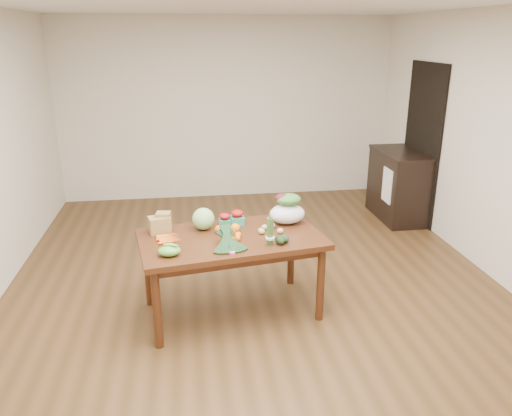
{
  "coord_description": "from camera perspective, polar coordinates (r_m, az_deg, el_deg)",
  "views": [
    {
      "loc": [
        -0.63,
        -4.58,
        2.44
      ],
      "look_at": [
        0.02,
        0.0,
        0.82
      ],
      "focal_mm": 35.0,
      "sensor_mm": 36.0,
      "label": 1
    }
  ],
  "objects": [
    {
      "name": "asparagus_bundle",
      "position": [
        4.18,
        1.61,
        -2.64
      ],
      "size": [
        0.1,
        0.13,
        0.26
      ],
      "primitive_type": null,
      "rotation": [
        0.15,
        0.0,
        0.16
      ],
      "color": "#56883E",
      "rests_on": "dining_table"
    },
    {
      "name": "potato_a",
      "position": [
        4.48,
        0.53,
        -2.53
      ],
      "size": [
        0.05,
        0.04,
        0.04
      ],
      "primitive_type": "ellipsoid",
      "color": "tan",
      "rests_on": "dining_table"
    },
    {
      "name": "mandarin_cluster",
      "position": [
        4.33,
        -2.66,
        -3.06
      ],
      "size": [
        0.21,
        0.21,
        0.09
      ],
      "primitive_type": null,
      "rotation": [
        0.0,
        0.0,
        0.16
      ],
      "color": "orange",
      "rests_on": "dining_table"
    },
    {
      "name": "kale_bunch",
      "position": [
        4.11,
        -3.09,
        -3.72
      ],
      "size": [
        0.38,
        0.45,
        0.16
      ],
      "primitive_type": null,
      "rotation": [
        0.0,
        0.0,
        0.16
      ],
      "color": "black",
      "rests_on": "dining_table"
    },
    {
      "name": "avocado_b",
      "position": [
        4.27,
        3.27,
        -3.48
      ],
      "size": [
        0.1,
        0.12,
        0.07
      ],
      "primitive_type": "ellipsoid",
      "rotation": [
        0.0,
        0.0,
        0.3
      ],
      "color": "black",
      "rests_on": "dining_table"
    },
    {
      "name": "dish_towel",
      "position": [
        6.78,
        14.75,
        2.51
      ],
      "size": [
        0.02,
        0.28,
        0.45
      ],
      "primitive_type": "cube",
      "color": "white",
      "rests_on": "cabinet"
    },
    {
      "name": "doorway_dark",
      "position": [
        7.05,
        18.41,
        6.99
      ],
      "size": [
        0.02,
        1.0,
        2.1
      ],
      "primitive_type": "cube",
      "color": "black",
      "rests_on": "floor"
    },
    {
      "name": "ceiling",
      "position": [
        4.63,
        -0.24,
        22.56
      ],
      "size": [
        5.0,
        6.0,
        0.02
      ],
      "primitive_type": "cube",
      "color": "white",
      "rests_on": "room_walls"
    },
    {
      "name": "potato_e",
      "position": [
        4.45,
        2.79,
        -2.63
      ],
      "size": [
        0.06,
        0.05,
        0.05
      ],
      "primitive_type": "ellipsoid",
      "color": "tan",
      "rests_on": "dining_table"
    },
    {
      "name": "avocado_a",
      "position": [
        4.23,
        2.76,
        -3.66
      ],
      "size": [
        0.1,
        0.13,
        0.07
      ],
      "primitive_type": "ellipsoid",
      "rotation": [
        0.0,
        0.0,
        0.3
      ],
      "color": "black",
      "rests_on": "dining_table"
    },
    {
      "name": "orange_a",
      "position": [
        4.46,
        -4.27,
        -2.44
      ],
      "size": [
        0.08,
        0.08,
        0.08
      ],
      "primitive_type": "sphere",
      "color": "orange",
      "rests_on": "dining_table"
    },
    {
      "name": "cabinet",
      "position": [
        7.12,
        15.89,
        2.52
      ],
      "size": [
        0.52,
        1.02,
        0.94
      ],
      "primitive_type": "cube",
      "color": "black",
      "rests_on": "floor"
    },
    {
      "name": "floor",
      "position": [
        5.22,
        -0.2,
        -8.51
      ],
      "size": [
        6.0,
        6.0,
        0.0
      ],
      "primitive_type": "plane",
      "color": "#55371D",
      "rests_on": "ground"
    },
    {
      "name": "carrots",
      "position": [
        4.39,
        -9.93,
        -3.41
      ],
      "size": [
        0.25,
        0.25,
        0.03
      ],
      "primitive_type": null,
      "rotation": [
        0.0,
        0.0,
        0.16
      ],
      "color": "#D94712",
      "rests_on": "dining_table"
    },
    {
      "name": "potato_b",
      "position": [
        4.44,
        0.66,
        -2.71
      ],
      "size": [
        0.06,
        0.05,
        0.05
      ],
      "primitive_type": "ellipsoid",
      "color": "tan",
      "rests_on": "dining_table"
    },
    {
      "name": "potato_d",
      "position": [
        4.53,
        0.98,
        -2.21
      ],
      "size": [
        0.06,
        0.05,
        0.05
      ],
      "primitive_type": "ellipsoid",
      "color": "tan",
      "rests_on": "dining_table"
    },
    {
      "name": "snap_pea_bag",
      "position": [
        4.07,
        -9.89,
        -4.84
      ],
      "size": [
        0.18,
        0.14,
        0.08
      ],
      "primitive_type": "ellipsoid",
      "color": "#56B83E",
      "rests_on": "dining_table"
    },
    {
      "name": "orange_b",
      "position": [
        4.5,
        -2.27,
        -2.25
      ],
      "size": [
        0.07,
        0.07,
        0.07
      ],
      "primitive_type": "sphere",
      "color": "#FF580F",
      "rests_on": "dining_table"
    },
    {
      "name": "dining_table",
      "position": [
        4.56,
        -2.79,
        -7.62
      ],
      "size": [
        1.71,
        1.12,
        0.75
      ],
      "primitive_type": "cube",
      "rotation": [
        0.0,
        0.0,
        0.16
      ],
      "color": "#43230F",
      "rests_on": "floor"
    },
    {
      "name": "strawberry_basket_b",
      "position": [
        4.65,
        -2.15,
        -1.24
      ],
      "size": [
        0.14,
        0.14,
        0.11
      ],
      "primitive_type": null,
      "rotation": [
        0.0,
        0.0,
        0.16
      ],
      "color": "#AC140B",
      "rests_on": "dining_table"
    },
    {
      "name": "paper_bag",
      "position": [
        4.54,
        -10.99,
        -1.69
      ],
      "size": [
        0.28,
        0.24,
        0.18
      ],
      "primitive_type": null,
      "rotation": [
        0.0,
        0.0,
        0.16
      ],
      "color": "olive",
      "rests_on": "dining_table"
    },
    {
      "name": "salad_bag",
      "position": [
        4.66,
        3.6,
        -0.24
      ],
      "size": [
        0.37,
        0.3,
        0.26
      ],
      "primitive_type": null,
      "rotation": [
        0.0,
        0.0,
        0.16
      ],
      "color": "white",
      "rests_on": "dining_table"
    },
    {
      "name": "cabbage",
      "position": [
        4.54,
        -6.04,
        -1.24
      ],
      "size": [
        0.2,
        0.2,
        0.2
      ],
      "primitive_type": "sphere",
      "color": "#A0D67B",
      "rests_on": "dining_table"
    },
    {
      "name": "strawberry_basket_a",
      "position": [
        4.63,
        -3.58,
        -1.49
      ],
      "size": [
        0.12,
        0.12,
        0.1
      ],
      "primitive_type": null,
      "rotation": [
        0.0,
        0.0,
        0.16
      ],
      "color": "red",
      "rests_on": "dining_table"
    },
    {
      "name": "room_walls",
      "position": [
        4.75,
        -0.21,
        6.06
      ],
      "size": [
        5.02,
        6.02,
        2.7
      ],
      "color": "beige",
      "rests_on": "floor"
    },
    {
      "name": "orange_c",
      "position": [
        4.46,
        -2.4,
        -2.32
      ],
      "size": [
        0.09,
        0.09,
        0.09
      ],
      "primitive_type": "sphere",
      "color": "orange",
      "rests_on": "dining_table"
    },
    {
      "name": "potato_c",
      "position": [
        4.57,
        1.83,
        -2.02
      ],
      "size": [
        0.06,
        0.05,
        0.05
      ],
      "primitive_type": "ellipsoid",
      "color": "tan",
      "rests_on": "dining_table"
    }
  ]
}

